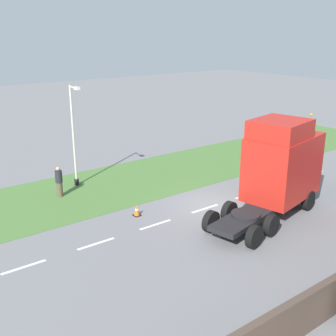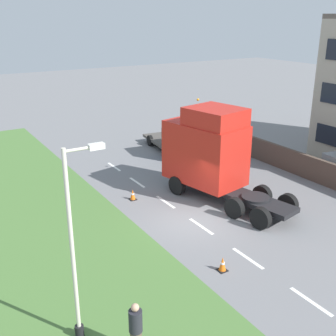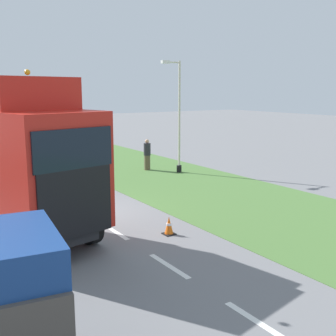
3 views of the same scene
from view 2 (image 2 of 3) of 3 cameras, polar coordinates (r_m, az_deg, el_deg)
ground_plane at (r=20.28m, az=3.36°, el=-7.11°), size 120.00×120.00×0.00m
grass_verge at (r=17.93m, az=-12.93°, el=-11.51°), size 7.00×44.00×0.01m
lane_markings at (r=19.77m, az=4.52°, el=-7.88°), size 0.16×21.00×0.00m
boundary_wall at (r=25.84m, az=20.01°, el=-0.49°), size 0.25×24.00×1.43m
lorry_cab at (r=22.24m, az=5.58°, el=2.14°), size 3.90×7.77×5.00m
flatbed_truck at (r=29.14m, az=1.57°, el=4.26°), size 2.92×6.01×2.50m
lamp_post at (r=12.43m, az=-12.29°, el=-11.35°), size 1.26×0.27×6.02m
pedestrian at (r=12.74m, az=-4.38°, el=-21.08°), size 0.39×0.39×1.77m
traffic_cone_lead at (r=22.39m, az=-4.80°, el=-3.62°), size 0.36×0.36×0.58m
traffic_cone_trailing at (r=16.60m, az=7.39°, el=-12.79°), size 0.36×0.36×0.58m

